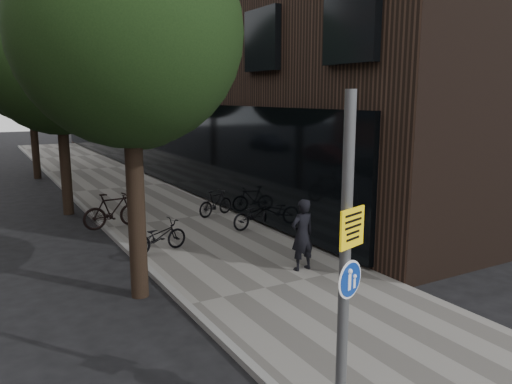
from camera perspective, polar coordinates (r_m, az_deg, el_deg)
ground at (r=8.57m, az=14.69°, el=-18.18°), size 120.00×120.00×0.00m
sidewalk at (r=16.75m, az=-9.23°, el=-3.25°), size 4.50×60.00×0.12m
curb_edge at (r=16.13m, az=-16.74°, el=-4.11°), size 0.15×60.00×0.13m
building_right_dark_brick at (r=30.97m, az=-2.91°, el=19.97°), size 12.00×40.00×18.00m
street_tree_near at (r=10.34m, az=-14.19°, el=16.10°), size 4.40×4.40×7.50m
street_tree_mid at (r=18.64m, az=-21.52°, el=13.24°), size 5.00×5.00×7.80m
street_tree_far at (r=27.56m, az=-24.38°, el=12.04°), size 5.00×5.00×7.80m
signpost at (r=6.08m, az=10.13°, el=-7.87°), size 0.46×0.17×4.07m
pedestrian at (r=11.61m, az=5.31°, el=-4.89°), size 0.63×0.43×1.69m
parked_bike_facade_near at (r=15.30m, az=-0.03°, el=-2.52°), size 1.75×0.82×0.89m
parked_bike_facade_far at (r=16.92m, az=-4.63°, el=-1.26°), size 1.53×0.84×0.88m
parked_bike_curb_near at (r=13.22m, az=-11.05°, el=-5.00°), size 1.67×0.85×0.84m
parked_bike_curb_far at (r=15.90m, az=-16.04°, el=-2.04°), size 1.85×0.62×1.10m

